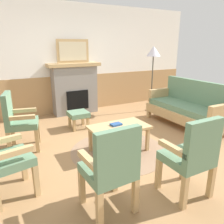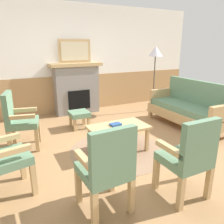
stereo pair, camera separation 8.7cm
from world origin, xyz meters
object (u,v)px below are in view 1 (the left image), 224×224
book_on_table (116,124)px  framed_picture (73,51)px  armchair_by_window_left (18,119)px  armchair_front_left (192,154)px  fireplace (75,88)px  armchair_front_center (111,166)px  footstool (78,115)px  couch (186,108)px  floor_lamp_by_couch (153,55)px  coffee_table (119,129)px  armchair_near_fireplace (1,155)px

book_on_table → framed_picture: bearing=87.0°
armchair_by_window_left → armchair_front_left: 2.73m
fireplace → framed_picture: size_ratio=1.62×
book_on_table → armchair_front_center: armchair_front_center is taller
footstool → armchair_front_left: armchair_front_left is taller
couch → floor_lamp_by_couch: 1.68m
coffee_table → armchair_near_fireplace: bearing=-167.2°
armchair_near_fireplace → armchair_front_center: 1.25m
armchair_front_center → armchair_by_window_left: bearing=108.0°
fireplace → footstool: (-0.32, -1.10, -0.37)m
footstool → armchair_front_left: (0.35, -2.71, 0.25)m
couch → coffee_table: couch is taller
fireplace → framed_picture: framed_picture is taller
fireplace → footstool: fireplace is taller
footstool → couch: bearing=-24.5°
armchair_by_window_left → armchair_front_center: 2.14m
coffee_table → armchair_by_window_left: 1.68m
book_on_table → armchair_front_left: armchair_front_left is taller
floor_lamp_by_couch → armchair_front_center: bearing=-133.9°
armchair_front_left → floor_lamp_by_couch: bearing=59.0°
armchair_front_center → fireplace: bearing=76.3°
couch → armchair_near_fireplace: 3.72m
floor_lamp_by_couch → framed_picture: bearing=157.9°
armchair_by_window_left → couch: bearing=-8.3°
coffee_table → couch: bearing=10.8°
framed_picture → armchair_by_window_left: 2.43m
armchair_near_fireplace → armchair_front_center: size_ratio=1.00×
armchair_near_fireplace → armchair_front_left: 2.12m
armchair_front_center → armchair_front_left: bearing=-12.4°
fireplace → armchair_by_window_left: 2.20m
couch → book_on_table: bearing=-170.9°
coffee_table → armchair_front_center: (-0.78, -1.19, 0.15)m
armchair_front_center → couch: bearing=30.0°
fireplace → armchair_front_center: size_ratio=1.33×
armchair_front_center → floor_lamp_by_couch: bearing=46.1°
armchair_near_fireplace → floor_lamp_by_couch: 4.34m
armchair_by_window_left → coffee_table: bearing=-30.5°
fireplace → book_on_table: (-0.12, -2.37, -0.20)m
fireplace → armchair_by_window_left: fireplace is taller
coffee_table → armchair_near_fireplace: armchair_near_fireplace is taller
book_on_table → footstool: (-0.20, 1.27, -0.17)m
coffee_table → floor_lamp_by_couch: size_ratio=0.57×
footstool → framed_picture: bearing=73.8°
fireplace → armchair_front_left: 3.81m
armchair_front_left → armchair_front_center: (-0.91, 0.20, 0.00)m
framed_picture → couch: size_ratio=0.44×
couch → armchair_front_left: 2.49m
couch → framed_picture: bearing=131.1°
floor_lamp_by_couch → armchair_front_left: bearing=-121.0°
armchair_front_left → armchair_front_center: same height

